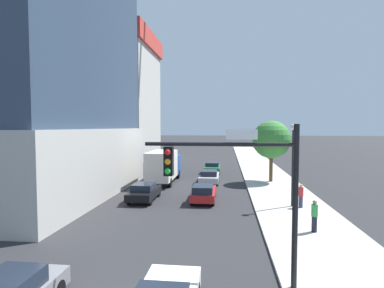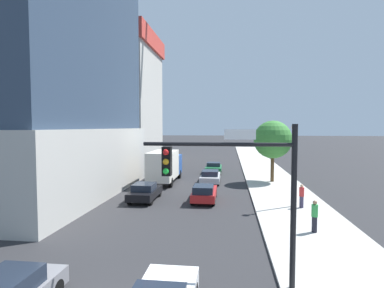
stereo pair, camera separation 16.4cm
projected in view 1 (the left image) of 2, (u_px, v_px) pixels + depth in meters
The scene contains 12 objects.
sidewalk at pixel (278, 190), 27.65m from camera, with size 5.39×120.00×0.15m, color #B2AFA8.
construction_building at pixel (113, 90), 55.20m from camera, with size 26.73×16.40×31.26m.
traffic_light_pole at pixel (239, 178), 10.78m from camera, with size 5.43×0.48×5.79m.
street_lamp at pixel (293, 153), 21.69m from camera, with size 0.44×0.44×5.89m.
street_tree at pixel (271, 140), 31.65m from camera, with size 3.92×3.92×6.34m.
car_silver at pixel (209, 177), 31.63m from camera, with size 1.93×4.49×1.36m.
car_red at pixel (204, 193), 23.83m from camera, with size 1.79×4.24×1.40m.
car_black at pixel (144, 192), 24.16m from camera, with size 1.89×4.24×1.39m.
car_green at pixel (212, 168), 38.24m from camera, with size 1.94×4.01×1.37m.
box_truck at pixel (164, 165), 31.68m from camera, with size 2.37×7.57×3.36m.
pedestrian_red_shirt at pixel (301, 196), 21.50m from camera, with size 0.34×0.34×1.66m.
pedestrian_green_shirt at pixel (314, 216), 16.49m from camera, with size 0.34×0.34×1.74m.
Camera 1 is at (4.01, -8.07, 5.83)m, focal length 28.56 mm.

